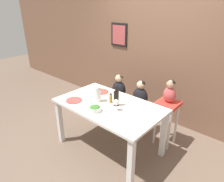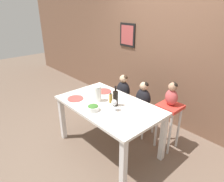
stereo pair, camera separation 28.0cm
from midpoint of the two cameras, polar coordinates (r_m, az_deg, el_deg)
name	(u,v)px [view 1 (the left image)]	position (r m, az deg, el deg)	size (l,w,h in m)	color
ground_plane	(109,147)	(3.25, -3.38, -15.80)	(14.00, 14.00, 0.00)	#705B4C
wall_back	(160,48)	(3.66, 11.46, 11.95)	(10.00, 0.09, 2.70)	brown
dining_table	(109,111)	(2.88, -3.68, -5.67)	(1.51, 0.89, 0.76)	white
chair_far_left	(119,103)	(3.67, -0.25, -3.41)	(0.37, 0.37, 0.48)	silver
chair_far_center	(139,111)	(3.42, 5.48, -5.69)	(0.37, 0.37, 0.48)	silver
chair_right_highchair	(167,112)	(3.11, 13.03, -6.04)	(0.31, 0.32, 0.73)	silver
person_child_left	(119,88)	(3.54, -0.25, 0.91)	(0.27, 0.19, 0.46)	black
person_child_center	(140,95)	(3.28, 5.69, -1.12)	(0.27, 0.19, 0.46)	black
person_baby_right	(170,91)	(2.96, 13.66, -0.04)	(0.19, 0.14, 0.35)	#C64C4C
wine_bottle	(116,98)	(2.74, -1.72, -2.04)	(0.07, 0.07, 0.29)	black
paper_towel_roll	(97,94)	(2.88, -7.02, -0.95)	(0.10, 0.10, 0.23)	white
wine_glass_near	(116,103)	(2.61, -1.87, -3.41)	(0.07, 0.07, 0.16)	white
salad_bowl_large	(95,108)	(2.65, -7.94, -5.03)	(0.17, 0.17, 0.08)	white
dinner_plate_front_left	(74,100)	(3.00, -13.45, -2.67)	(0.24, 0.24, 0.01)	#D14C47
dinner_plate_back_left	(101,92)	(3.22, -5.62, -0.23)	(0.24, 0.24, 0.01)	#D14C47
condiment_bottle_hot_sauce	(111,98)	(2.84, -3.19, -2.05)	(0.05, 0.05, 0.16)	#BC8E33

